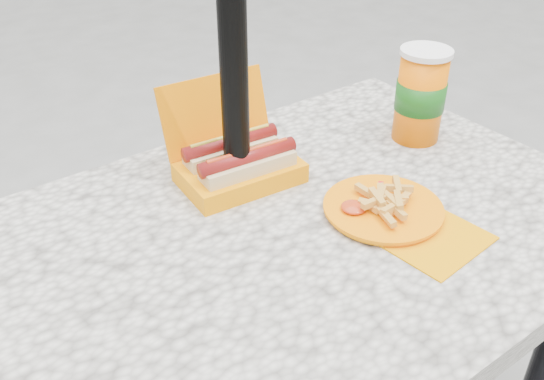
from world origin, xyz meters
TOP-DOWN VIEW (x-y plane):
  - picnic_table at (0.00, 0.00)m, footprint 1.20×0.80m
  - umbrella_pole at (0.00, 0.16)m, footprint 0.05×0.05m
  - hotdog_box at (0.02, 0.19)m, footprint 0.24×0.21m
  - fries_plate at (0.17, -0.07)m, footprint 0.22×0.30m
  - soda_cup at (0.43, 0.10)m, footprint 0.11×0.11m

SIDE VIEW (x-z plane):
  - picnic_table at x=0.00m, z-range 0.27..1.02m
  - fries_plate at x=0.17m, z-range 0.74..0.78m
  - hotdog_box at x=0.02m, z-range 0.70..0.88m
  - soda_cup at x=0.43m, z-range 0.75..0.95m
  - umbrella_pole at x=0.00m, z-range 0.00..2.20m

